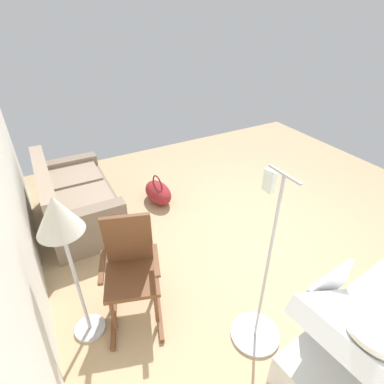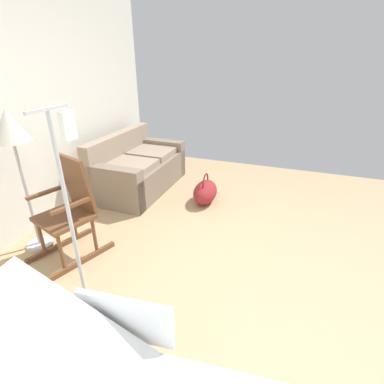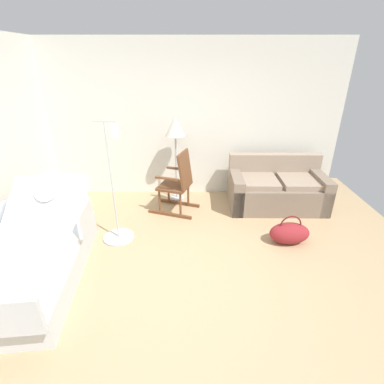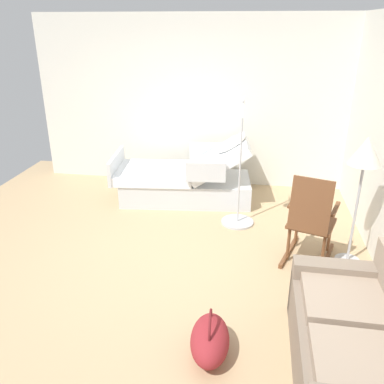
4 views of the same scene
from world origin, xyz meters
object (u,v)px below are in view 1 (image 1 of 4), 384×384
Objects in this scene: floor_lamp at (60,226)px; iv_pole at (257,317)px; duffel_bag at (158,192)px; couch at (77,201)px; rocking_chair at (131,269)px.

floor_lamp is 0.88× the size of iv_pole.
floor_lamp is 2.41m from duffel_bag.
floor_lamp is (-1.74, 0.28, 0.92)m from couch.
duffel_bag is 0.34× the size of iv_pole.
couch is 0.95× the size of iv_pole.
floor_lamp is at bearing 59.39° from iv_pole.
rocking_chair is at bearing 149.61° from duffel_bag.
iv_pole is at bearing -120.61° from floor_lamp.
couch is at bearing -9.17° from floor_lamp.
iv_pole reaches higher than couch.
iv_pole is at bearing 177.59° from duffel_bag.
rocking_chair is at bearing -173.62° from couch.
iv_pole reaches higher than floor_lamp.
iv_pole is (-2.51, -1.02, -0.06)m from couch.
duffel_bag is (1.59, -0.93, -0.35)m from rocking_chair.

